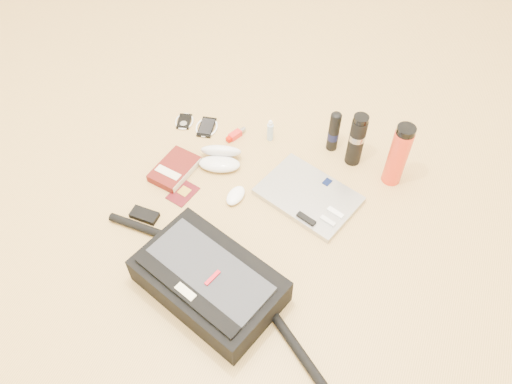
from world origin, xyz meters
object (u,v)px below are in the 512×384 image
(messenger_bag, at_px, (208,280))
(thermos_black, at_px, (357,140))
(book, at_px, (175,169))
(laptop, at_px, (308,196))
(thermos_red, at_px, (398,155))

(messenger_bag, xyz_separation_m, thermos_black, (0.27, 0.71, 0.06))
(messenger_bag, height_order, thermos_black, thermos_black)
(book, relative_size, thermos_black, 0.88)
(laptop, relative_size, thermos_red, 1.49)
(messenger_bag, distance_m, laptop, 0.50)
(messenger_bag, xyz_separation_m, thermos_red, (0.43, 0.67, 0.07))
(laptop, bearing_deg, book, -153.95)
(messenger_bag, bearing_deg, laptop, 87.32)
(thermos_red, bearing_deg, book, -159.99)
(messenger_bag, distance_m, thermos_black, 0.76)
(messenger_bag, relative_size, book, 4.36)
(book, bearing_deg, messenger_bag, -40.97)
(thermos_black, bearing_deg, book, -152.52)
(messenger_bag, bearing_deg, thermos_red, 74.89)
(messenger_bag, distance_m, thermos_red, 0.80)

